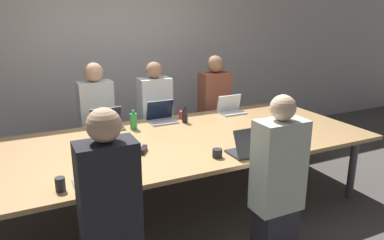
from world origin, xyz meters
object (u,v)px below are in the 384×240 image
(person_far_center, at_px, (155,119))
(person_far_right, at_px, (214,109))
(bottle_far_midleft, at_px, (134,121))
(laptop_far_midleft, at_px, (107,123))
(laptop_near_left, at_px, (95,177))
(laptop_far_center, at_px, (161,116))
(stapler, at_px, (143,150))
(cup_near_midright, at_px, (217,153))
(laptop_near_midright, at_px, (248,147))
(cup_far_center, at_px, (183,115))
(person_far_midleft, at_px, (97,123))
(cup_near_left, at_px, (60,184))
(person_near_midright, at_px, (278,183))
(bottle_near_left, at_px, (125,162))
(bottle_far_center, at_px, (185,115))
(person_near_left, at_px, (110,212))
(laptop_far_right, at_px, (231,108))

(person_far_center, distance_m, person_far_right, 0.89)
(bottle_far_midleft, bearing_deg, laptop_far_midleft, 151.25)
(person_far_center, height_order, laptop_near_left, person_far_center)
(laptop_far_center, distance_m, stapler, 0.99)
(cup_near_midright, bearing_deg, person_far_right, 61.61)
(laptop_near_midright, relative_size, stapler, 2.13)
(laptop_far_center, xyz_separation_m, cup_far_center, (0.28, 0.00, -0.03))
(cup_far_center, bearing_deg, person_far_midleft, 153.37)
(cup_near_left, bearing_deg, person_near_midright, -16.11)
(laptop_near_left, xyz_separation_m, stapler, (0.54, 0.50, -0.05))
(cup_near_left, relative_size, bottle_near_left, 0.48)
(laptop_near_midright, height_order, person_near_midright, person_near_midright)
(laptop_near_midright, distance_m, cup_near_midright, 0.29)
(cup_far_center, xyz_separation_m, laptop_far_midleft, (-0.92, 0.01, 0.02))
(cup_near_midright, bearing_deg, bottle_near_left, 177.61)
(bottle_far_center, distance_m, person_near_midright, 1.63)
(bottle_far_midleft, bearing_deg, person_near_left, -113.06)
(cup_near_left, height_order, person_near_midright, person_near_midright)
(laptop_near_left, bearing_deg, cup_near_midright, -174.81)
(cup_far_center, bearing_deg, bottle_far_midleft, -168.01)
(person_far_center, bearing_deg, person_near_midright, -83.61)
(person_near_left, height_order, person_far_right, person_far_right)
(person_far_midleft, bearing_deg, bottle_far_midleft, -65.54)
(laptop_far_center, bearing_deg, bottle_far_center, -33.16)
(bottle_far_midleft, bearing_deg, stapler, -100.53)
(bottle_near_left, bearing_deg, cup_near_midright, -2.39)
(bottle_near_left, height_order, stapler, bottle_near_left)
(laptop_near_midright, bearing_deg, cup_near_left, -0.46)
(cup_far_center, height_order, bottle_near_left, bottle_near_left)
(bottle_far_center, height_order, laptop_far_midleft, laptop_far_midleft)
(laptop_near_left, distance_m, laptop_near_midright, 1.38)
(laptop_near_left, bearing_deg, bottle_far_midleft, -119.01)
(cup_near_midright, height_order, stapler, cup_near_midright)
(person_far_center, distance_m, laptop_near_midright, 1.73)
(laptop_far_midleft, bearing_deg, laptop_far_center, -0.85)
(person_near_left, distance_m, laptop_near_midright, 1.40)
(bottle_near_left, relative_size, cup_near_midright, 2.46)
(cup_far_center, relative_size, cup_near_midright, 1.08)
(laptop_far_center, height_order, person_near_midright, person_near_midright)
(laptop_near_midright, relative_size, laptop_far_right, 0.98)
(person_far_midleft, height_order, laptop_far_right, person_far_midleft)
(person_far_midleft, relative_size, person_near_midright, 1.02)
(person_near_left, distance_m, laptop_far_right, 2.57)
(cup_near_left, bearing_deg, laptop_far_right, 29.97)
(bottle_near_left, height_order, person_near_midright, person_near_midright)
(laptop_far_midleft, xyz_separation_m, person_near_left, (-0.39, -1.68, -0.12))
(bottle_far_midleft, xyz_separation_m, cup_near_midright, (0.42, -1.12, -0.05))
(cup_near_midright, bearing_deg, cup_far_center, 79.50)
(stapler, bearing_deg, person_near_midright, -16.42)
(person_far_midleft, distance_m, cup_near_midright, 1.86)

